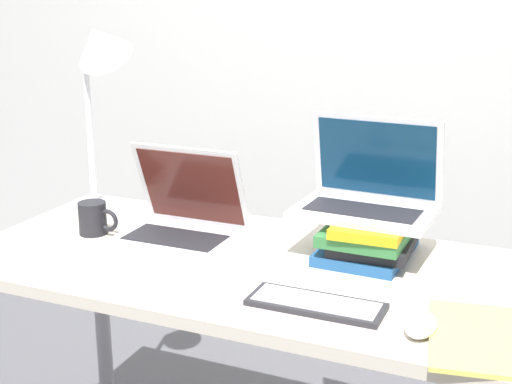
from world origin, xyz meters
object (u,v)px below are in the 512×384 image
Objects in this scene: desk_lamp at (98,65)px; notepad at (492,339)px; book_stack at (371,237)px; mug at (94,218)px; laptop_left at (182,221)px; mouse at (421,325)px; wireless_keyboard at (316,304)px; laptop_on_books at (368,193)px.

notepad is at bearing -18.70° from desk_lamp.
mug is (-0.74, -0.13, -0.01)m from book_stack.
mouse is (0.69, -0.29, -0.03)m from laptop_left.
notepad is 1.09m from mug.
mug is at bearing 164.17° from wireless_keyboard.
notepad is 0.55× the size of desk_lamp.
book_stack is 2.70× the size of mouse.
wireless_keyboard is 0.36m from notepad.
book_stack is at bearing 133.83° from notepad.
laptop_left is at bearing -172.21° from book_stack.
wireless_keyboard is 0.23m from mouse.
mug is at bearing -64.56° from desk_lamp.
book_stack reaches higher than mouse.
book_stack is 0.11m from laptop_on_books.
laptop_left is 0.75m from mouse.
laptop_on_books is 0.53m from notepad.
book_stack is at bearing -3.33° from desk_lamp.
laptop_left reaches higher than book_stack.
laptop_on_books is 2.90× the size of mug.
mug is at bearing -165.51° from laptop_left.
notepad is at bearing -11.21° from mug.
laptop_left is at bearing -168.58° from laptop_on_books.
desk_lamp is at bearing 176.67° from book_stack.
desk_lamp is at bearing 154.45° from wireless_keyboard.
mug is (-1.07, 0.21, 0.04)m from notepad.
mug is at bearing 168.79° from notepad.
laptop_left is 0.52m from desk_lamp.
notepad is at bearing -46.90° from laptop_on_books.
desk_lamp is (-0.82, 0.05, 0.39)m from book_stack.
book_stack is 1.02× the size of wireless_keyboard.
desk_lamp reaches higher than mouse.
desk_lamp reaches higher than wireless_keyboard.
book_stack is 0.91m from desk_lamp.
book_stack is at bearing 7.79° from laptop_left.
notepad is (0.13, 0.02, -0.01)m from mouse.
laptop_left reaches higher than notepad.
laptop_on_books is at bearing 118.81° from mouse.
mug is 0.44m from desk_lamp.
laptop_on_books is (-0.02, 0.03, 0.10)m from book_stack.
notepad is (0.83, -0.27, -0.05)m from laptop_left.
wireless_keyboard is (-0.03, -0.33, -0.05)m from book_stack.
book_stack is 0.91× the size of notepad.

